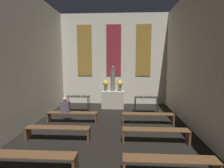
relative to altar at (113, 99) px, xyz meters
The scene contains 16 objects.
wall_back 2.47m from the altar, 90.00° to the left, with size 6.53×0.16×5.39m.
wall_left 5.60m from the altar, 128.55° to the right, with size 0.12×10.23×5.39m.
wall_right 5.60m from the altar, 51.45° to the right, with size 0.12×10.23×5.39m.
altar is the anchor object (origin of this frame).
statue 1.13m from the altar, 90.00° to the left, with size 0.25×0.25×1.39m.
flower_vase_left 0.94m from the altar, behind, with size 0.32×0.32×0.58m.
flower_vase_right 0.94m from the altar, ahead, with size 0.32×0.32×0.58m.
candle_rack_left 2.06m from the altar, 147.23° to the right, with size 1.15×0.42×1.04m.
candle_rack_right 2.05m from the altar, 32.94° to the right, with size 1.15×0.42×1.05m.
pew_second_left 6.13m from the altar, 104.92° to the right, with size 2.10×0.36×0.46m.
pew_second_right 6.13m from the altar, 75.08° to the right, with size 2.10×0.36×0.46m.
pew_third_left 4.53m from the altar, 110.40° to the right, with size 2.10×0.36×0.46m.
pew_third_right 4.53m from the altar, 69.60° to the right, with size 2.10×0.36×0.46m.
pew_back_left 3.02m from the altar, 121.60° to the right, with size 2.10×0.36×0.46m.
pew_back_right 3.02m from the altar, 58.40° to the right, with size 2.10×0.36×0.46m.
person_seated 3.19m from the altar, 126.12° to the right, with size 0.36×0.24×0.66m.
Camera 1 is at (0.50, -0.59, 2.58)m, focal length 28.00 mm.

